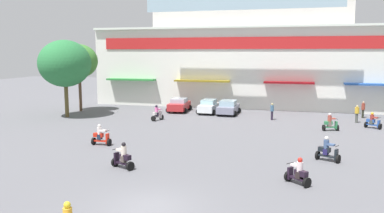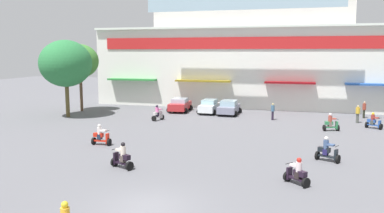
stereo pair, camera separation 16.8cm
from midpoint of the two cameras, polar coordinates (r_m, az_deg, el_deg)
name	(u,v)px [view 2 (the right image)]	position (r m, az deg, el deg)	size (l,w,h in m)	color
ground_plane	(213,141)	(29.42, 3.30, -5.11)	(128.00, 128.00, 0.00)	#5C5C61
colonial_building	(252,38)	(50.78, 8.86, 9.82)	(37.90, 14.75, 19.52)	silver
plaza_tree_0	(80,61)	(45.53, -15.92, 6.37)	(4.25, 3.64, 7.50)	brown
plaza_tree_2	(66,64)	(41.86, -17.81, 5.98)	(5.14, 5.55, 7.86)	brown
parked_car_0	(180,105)	(43.86, -1.66, 0.25)	(2.60, 4.05, 1.48)	#AC2528
parked_car_1	(209,106)	(42.65, 2.67, 0.03)	(2.28, 3.87, 1.51)	white
parked_car_2	(229,107)	(41.93, 5.51, -0.14)	(2.48, 3.91, 1.52)	gray
scooter_rider_2	(297,173)	(20.69, 15.30, -9.39)	(1.37, 1.30, 1.43)	black
scooter_rider_3	(331,124)	(35.19, 19.73, -2.36)	(1.40, 0.88, 1.53)	black
scooter_rider_4	(327,151)	(25.45, 19.30, -6.17)	(1.52, 1.10, 1.55)	black
scooter_rider_5	(158,114)	(38.33, -4.89, -1.08)	(0.94, 1.45, 1.53)	black
scooter_rider_6	(374,122)	(37.64, 25.08, -2.06)	(1.43, 1.19, 1.43)	black
scooter_rider_7	(122,158)	(22.95, -9.94, -7.34)	(1.54, 1.06, 1.56)	black
scooter_rider_8	(101,136)	(28.87, -12.97, -4.26)	(1.39, 0.54, 1.53)	black
pedestrian_0	(358,113)	(39.97, 23.12, -0.88)	(0.54, 0.54, 1.68)	#4B4F48
pedestrian_1	(273,110)	(39.18, 11.80, -0.57)	(0.44, 0.44, 1.66)	#241B2E
pedestrian_2	(364,109)	(43.12, 23.91, -0.29)	(0.47, 0.47, 1.69)	black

